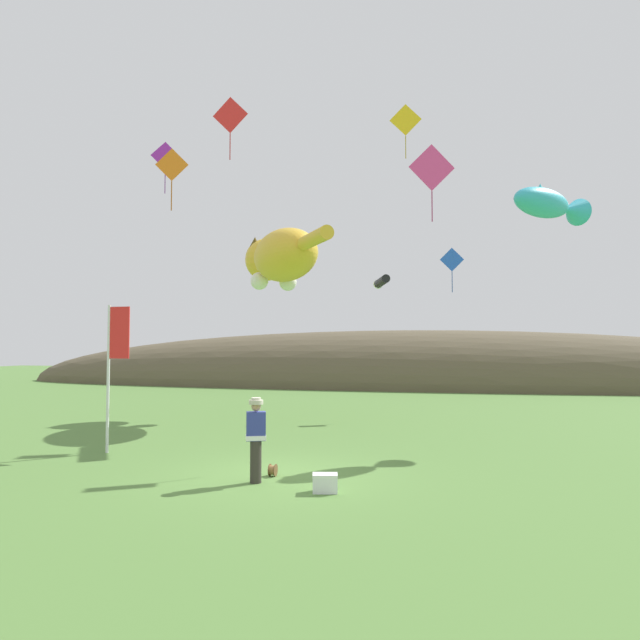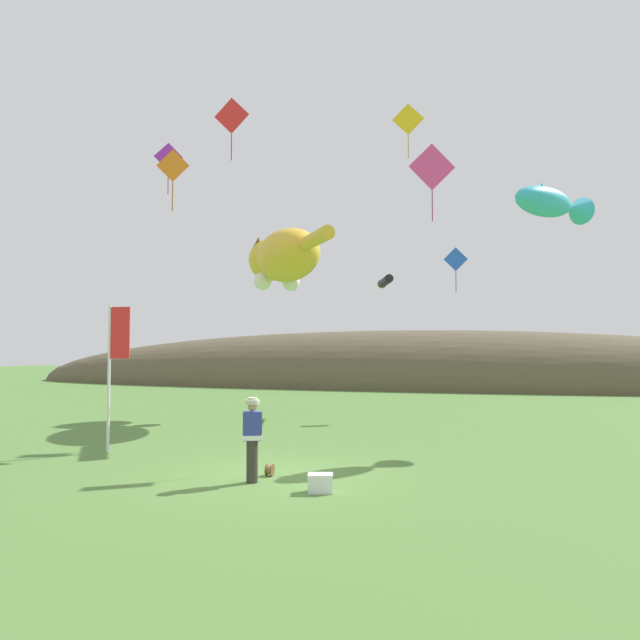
# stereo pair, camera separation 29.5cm
# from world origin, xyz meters

# --- Properties ---
(ground_plane) EXTENTS (120.00, 120.00, 0.00)m
(ground_plane) POSITION_xyz_m (0.00, 0.00, 0.00)
(ground_plane) COLOR #517A38
(distant_hill_ridge) EXTENTS (61.85, 11.21, 8.04)m
(distant_hill_ridge) POSITION_xyz_m (0.00, 29.43, 0.00)
(distant_hill_ridge) COLOR brown
(distant_hill_ridge) RESTS_ON ground
(festival_attendant) EXTENTS (0.49, 0.40, 1.77)m
(festival_attendant) POSITION_xyz_m (-0.24, -0.63, 0.95)
(festival_attendant) COLOR #332D28
(festival_attendant) RESTS_ON ground
(kite_spool) EXTENTS (0.15, 0.27, 0.27)m
(kite_spool) POSITION_xyz_m (-0.09, 0.04, 0.13)
(kite_spool) COLOR olive
(kite_spool) RESTS_ON ground
(picnic_cooler) EXTENTS (0.55, 0.43, 0.36)m
(picnic_cooler) POSITION_xyz_m (1.36, -1.04, 0.18)
(picnic_cooler) COLOR white
(picnic_cooler) RESTS_ON ground
(festival_banner_pole) EXTENTS (0.66, 0.08, 3.98)m
(festival_banner_pole) POSITION_xyz_m (-5.15, 1.59, 2.61)
(festival_banner_pole) COLOR silver
(festival_banner_pole) RESTS_ON ground
(kite_giant_cat) EXTENTS (5.18, 6.77, 2.41)m
(kite_giant_cat) POSITION_xyz_m (-3.02, 9.60, 6.40)
(kite_giant_cat) COLOR gold
(kite_fish_windsock) EXTENTS (2.81, 3.11, 1.01)m
(kite_fish_windsock) POSITION_xyz_m (6.62, 6.38, 7.19)
(kite_fish_windsock) COLOR #33B2CC
(kite_tube_streamer) EXTENTS (1.01, 2.13, 0.44)m
(kite_tube_streamer) POSITION_xyz_m (0.63, 12.61, 5.68)
(kite_tube_streamer) COLOR black
(kite_diamond_blue) EXTENTS (1.02, 0.20, 1.93)m
(kite_diamond_blue) POSITION_xyz_m (3.62, 12.98, 6.56)
(kite_diamond_blue) COLOR blue
(kite_diamond_violet) EXTENTS (0.99, 0.48, 1.99)m
(kite_diamond_violet) POSITION_xyz_m (-6.86, 7.24, 10.06)
(kite_diamond_violet) COLOR purple
(kite_diamond_orange) EXTENTS (0.97, 0.29, 1.91)m
(kite_diamond_orange) POSITION_xyz_m (-4.48, 3.40, 8.33)
(kite_diamond_orange) COLOR orange
(kite_diamond_gold) EXTENTS (1.23, 0.15, 2.13)m
(kite_diamond_gold) POSITION_xyz_m (1.97, 9.75, 11.58)
(kite_diamond_gold) COLOR yellow
(kite_diamond_pink) EXTENTS (1.30, 0.48, 2.28)m
(kite_diamond_pink) POSITION_xyz_m (3.20, 4.59, 8.03)
(kite_diamond_pink) COLOR #E53F8C
(kite_diamond_red) EXTENTS (1.22, 0.08, 2.12)m
(kite_diamond_red) POSITION_xyz_m (-3.39, 5.29, 10.51)
(kite_diamond_red) COLOR red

